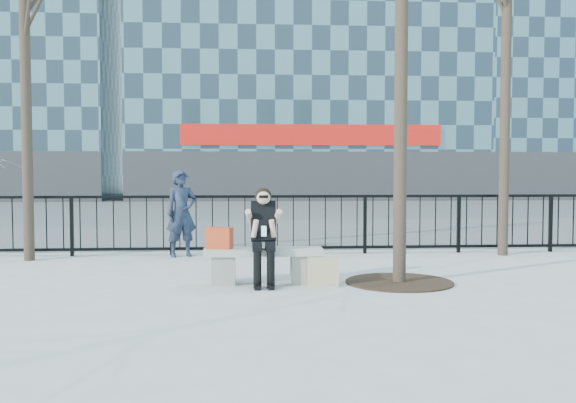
{
  "coord_description": "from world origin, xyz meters",
  "views": [
    {
      "loc": [
        -0.26,
        -8.87,
        1.61
      ],
      "look_at": [
        0.4,
        0.8,
        1.1
      ],
      "focal_mm": 40.0,
      "sensor_mm": 36.0,
      "label": 1
    }
  ],
  "objects": [
    {
      "name": "handbag",
      "position": [
        -0.61,
        0.02,
        0.64
      ],
      "size": [
        0.39,
        0.27,
        0.29
      ],
      "primitive_type": "cube",
      "rotation": [
        0.0,
        0.0,
        -0.33
      ],
      "color": "#B53416",
      "rests_on": "bench_main"
    },
    {
      "name": "seated_woman",
      "position": [
        0.0,
        -0.16,
        0.67
      ],
      "size": [
        0.5,
        0.64,
        1.34
      ],
      "color": "black",
      "rests_on": "ground"
    },
    {
      "name": "street_surface",
      "position": [
        0.0,
        15.0,
        0.0
      ],
      "size": [
        60.0,
        23.0,
        0.01
      ],
      "primitive_type": "cube",
      "color": "#474747",
      "rests_on": "ground"
    },
    {
      "name": "bench_main",
      "position": [
        0.0,
        0.0,
        0.3
      ],
      "size": [
        1.65,
        0.46,
        0.49
      ],
      "color": "slate",
      "rests_on": "ground"
    },
    {
      "name": "railing",
      "position": [
        0.0,
        3.0,
        0.55
      ],
      "size": [
        14.0,
        0.06,
        1.1
      ],
      "color": "black",
      "rests_on": "ground"
    },
    {
      "name": "standing_man",
      "position": [
        -1.4,
        2.8,
        0.79
      ],
      "size": [
        0.68,
        0.57,
        1.57
      ],
      "primitive_type": "imported",
      "rotation": [
        0.0,
        0.0,
        0.4
      ],
      "color": "black",
      "rests_on": "ground"
    },
    {
      "name": "shopping_bag",
      "position": [
        0.8,
        -0.28,
        0.2
      ],
      "size": [
        0.43,
        0.19,
        0.4
      ],
      "primitive_type": "cube",
      "rotation": [
        0.0,
        0.0,
        -0.08
      ],
      "color": "#C9BB8E",
      "rests_on": "ground"
    },
    {
      "name": "ground",
      "position": [
        0.0,
        0.0,
        0.0
      ],
      "size": [
        120.0,
        120.0,
        0.0
      ],
      "primitive_type": "plane",
      "color": "#9A9995",
      "rests_on": "ground"
    },
    {
      "name": "tree_grate",
      "position": [
        1.9,
        -0.1,
        0.01
      ],
      "size": [
        1.5,
        1.5,
        0.02
      ],
      "primitive_type": "cylinder",
      "color": "black",
      "rests_on": "ground"
    }
  ]
}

